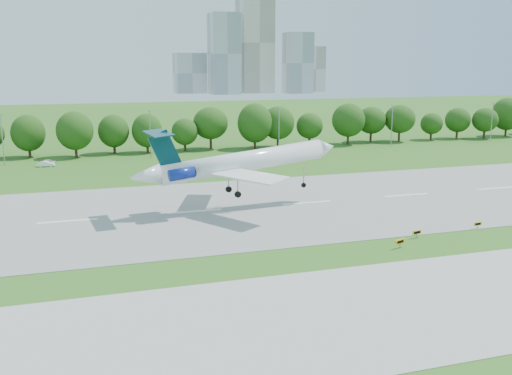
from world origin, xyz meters
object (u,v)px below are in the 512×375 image
at_px(airliner, 233,162).
at_px(service_vehicle_b, 49,162).
at_px(taxi_sign_left, 400,242).
at_px(service_vehicle_a, 46,164).

relative_size(airliner, service_vehicle_b, 10.55).
bearing_deg(airliner, taxi_sign_left, -65.68).
bearing_deg(taxi_sign_left, service_vehicle_a, 102.01).
xyz_separation_m(service_vehicle_a, service_vehicle_b, (0.43, 3.66, -0.07)).
relative_size(airliner, taxi_sign_left, 21.68).
distance_m(taxi_sign_left, service_vehicle_a, 92.01).
xyz_separation_m(airliner, service_vehicle_a, (-32.08, 52.08, -7.33)).
xyz_separation_m(taxi_sign_left, service_vehicle_a, (-47.79, 78.63, -0.24)).
relative_size(taxi_sign_left, service_vehicle_b, 0.49).
distance_m(airliner, taxi_sign_left, 31.65).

